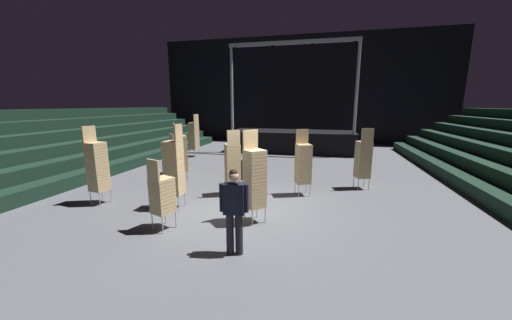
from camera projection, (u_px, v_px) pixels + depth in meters
name	position (u px, v px, depth m)	size (l,w,h in m)	color
ground_plane	(249.00, 214.00, 7.60)	(22.00, 30.00, 0.10)	#515459
arena_end_wall	(300.00, 90.00, 21.08)	(22.00, 0.30, 8.00)	black
bleacher_bank_left	(31.00, 147.00, 10.31)	(4.50, 24.00, 2.70)	black
stage_riser	(292.00, 140.00, 17.34)	(7.59, 2.87, 6.37)	black
man_with_tie	(234.00, 207.00, 5.27)	(0.57, 0.29, 1.73)	black
chair_stack_front_left	(174.00, 167.00, 7.66)	(0.46, 0.46, 2.39)	#B2B5BA
chair_stack_front_right	(162.00, 194.00, 6.40)	(0.57, 0.57, 1.71)	#B2B5BA
chair_stack_mid_left	(303.00, 163.00, 8.83)	(0.58, 0.58, 2.14)	#B2B5BA
chair_stack_mid_right	(255.00, 178.00, 6.73)	(0.62, 0.62, 2.31)	#B2B5BA
chair_stack_mid_centre	(177.00, 154.00, 11.73)	(0.62, 0.62, 1.71)	#B2B5BA
chair_stack_rear_left	(233.00, 163.00, 8.85)	(0.61, 0.61, 2.14)	#B2B5BA
chair_stack_rear_right	(363.00, 159.00, 9.50)	(0.55, 0.55, 2.14)	#B2B5BA
chair_stack_rear_centre	(97.00, 166.00, 8.04)	(0.50, 0.50, 2.31)	#B2B5BA
chair_stack_aisle_left	(194.00, 136.00, 15.51)	(0.52, 0.52, 2.39)	#B2B5BA
chair_stack_aisle_right	(181.00, 153.00, 10.45)	(0.61, 0.61, 2.22)	#B2B5BA
equipment_road_case	(251.00, 170.00, 11.03)	(0.90, 0.60, 0.68)	black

